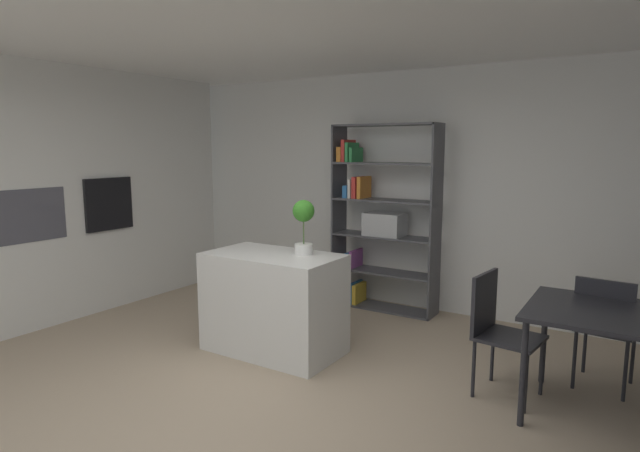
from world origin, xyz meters
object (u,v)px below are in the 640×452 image
dining_chair_far (605,322)px  built_in_oven (109,204)px  dining_chair_island_side (497,324)px  potted_plant_on_island (304,221)px  dining_table (603,323)px  kitchen_island (274,303)px  open_bookshelf (377,221)px

dining_chair_far → built_in_oven: bearing=13.2°
built_in_oven → dining_chair_island_side: (4.31, 0.20, -0.68)m
potted_plant_on_island → dining_chair_far: potted_plant_on_island is taller
built_in_oven → dining_table: size_ratio=0.62×
kitchen_island → dining_chair_far: 2.72m
built_in_oven → open_bookshelf: size_ratio=0.28×
dining_table → potted_plant_on_island: bearing=-177.9°
dining_chair_far → dining_table: bearing=96.6°
kitchen_island → dining_table: bearing=4.9°
potted_plant_on_island → open_bookshelf: 1.59m
open_bookshelf → dining_table: bearing=-31.4°
kitchen_island → dining_chair_far: kitchen_island is taller
dining_table → dining_chair_far: size_ratio=1.06×
open_bookshelf → dining_chair_island_side: 2.33m
kitchen_island → dining_table: (2.64, 0.22, 0.23)m
dining_chair_island_side → dining_table: bearing=-83.6°
potted_plant_on_island → dining_chair_far: (2.39, 0.57, -0.68)m
potted_plant_on_island → dining_chair_island_side: (1.70, 0.10, -0.67)m
kitchen_island → open_bookshelf: 1.82m
dining_table → kitchen_island: bearing=-175.1°
open_bookshelf → dining_chair_far: 2.67m
dining_table → dining_chair_island_side: 0.71m
dining_chair_far → dining_chair_island_side: dining_chair_island_side is taller
built_in_oven → open_bookshelf: (2.57, 1.68, -0.20)m
built_in_oven → kitchen_island: 2.49m
potted_plant_on_island → dining_table: size_ratio=0.51×
built_in_oven → dining_table: 5.04m
built_in_oven → kitchen_island: built_in_oven is taller
built_in_oven → dining_table: (5.01, 0.19, -0.54)m
open_bookshelf → dining_chair_far: (2.43, -1.01, -0.49)m
kitchen_island → dining_table: size_ratio=1.27×
open_bookshelf → dining_chair_island_side: open_bookshelf is taller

